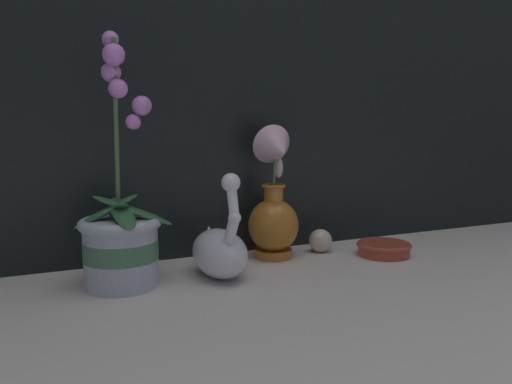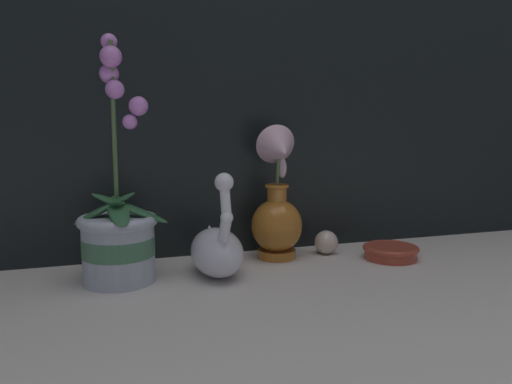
# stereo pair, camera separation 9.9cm
# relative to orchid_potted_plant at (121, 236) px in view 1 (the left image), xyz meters

# --- Properties ---
(ground_plane) EXTENTS (2.80, 2.80, 0.00)m
(ground_plane) POSITION_rel_orchid_potted_plant_xyz_m (0.29, -0.11, -0.09)
(ground_plane) COLOR beige
(orchid_potted_plant) EXTENTS (0.18, 0.17, 0.45)m
(orchid_potted_plant) POSITION_rel_orchid_potted_plant_xyz_m (0.00, 0.00, 0.00)
(orchid_potted_plant) COLOR #B2BCCC
(orchid_potted_plant) RESTS_ON ground_plane
(swan_figurine) EXTENTS (0.10, 0.18, 0.20)m
(swan_figurine) POSITION_rel_orchid_potted_plant_xyz_m (0.18, -0.01, -0.04)
(swan_figurine) COLOR white
(swan_figurine) RESTS_ON ground_plane
(blue_vase) EXTENTS (0.11, 0.12, 0.29)m
(blue_vase) POSITION_rel_orchid_potted_plant_xyz_m (0.33, 0.06, 0.02)
(blue_vase) COLOR #B26B23
(blue_vase) RESTS_ON ground_plane
(glass_sphere) EXTENTS (0.05, 0.05, 0.05)m
(glass_sphere) POSITION_rel_orchid_potted_plant_xyz_m (0.45, 0.07, -0.07)
(glass_sphere) COLOR beige
(glass_sphere) RESTS_ON ground_plane
(amber_dish) EXTENTS (0.12, 0.12, 0.03)m
(amber_dish) POSITION_rel_orchid_potted_plant_xyz_m (0.56, -0.01, -0.08)
(amber_dish) COLOR #A8422D
(amber_dish) RESTS_ON ground_plane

